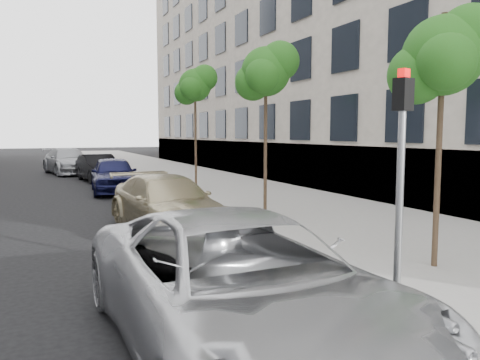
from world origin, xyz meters
TOP-DOWN VIEW (x-y plane):
  - ground at (0.00, 0.00)m, footprint 160.00×160.00m
  - sidewalk at (4.30, 24.00)m, footprint 6.40×72.00m
  - curb at (1.18, 24.00)m, footprint 0.15×72.00m
  - tree_near at (3.23, 1.50)m, footprint 1.68×1.48m
  - tree_mid at (3.23, 8.00)m, footprint 1.77×1.57m
  - tree_far at (3.23, 14.50)m, footprint 1.71×1.51m
  - signal_pole at (1.30, 0.35)m, footprint 0.28×0.24m
  - minivan at (-1.12, 0.14)m, footprint 2.62×5.58m
  - suv at (-0.10, 6.89)m, footprint 2.44×4.95m
  - sedan_blue at (-0.10, 15.33)m, footprint 2.13×4.50m
  - sedan_black at (-0.10, 20.21)m, footprint 1.95×4.34m
  - sedan_rear at (-1.21, 25.58)m, footprint 3.04×5.63m

SIDE VIEW (x-z plane):
  - ground at x=0.00m, z-range 0.00..0.00m
  - sidewalk at x=4.30m, z-range 0.00..0.14m
  - curb at x=1.18m, z-range 0.00..0.14m
  - sedan_black at x=-0.10m, z-range 0.00..1.38m
  - suv at x=-0.10m, z-range 0.00..1.38m
  - sedan_blue at x=-0.10m, z-range 0.00..1.49m
  - minivan at x=-1.12m, z-range 0.00..1.54m
  - sedan_rear at x=-1.21m, z-range 0.00..1.55m
  - signal_pole at x=1.30m, z-range 0.53..3.67m
  - tree_near at x=3.23m, z-range 1.52..5.95m
  - tree_mid at x=3.23m, z-range 1.75..6.73m
  - tree_far at x=3.23m, z-range 1.87..7.03m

